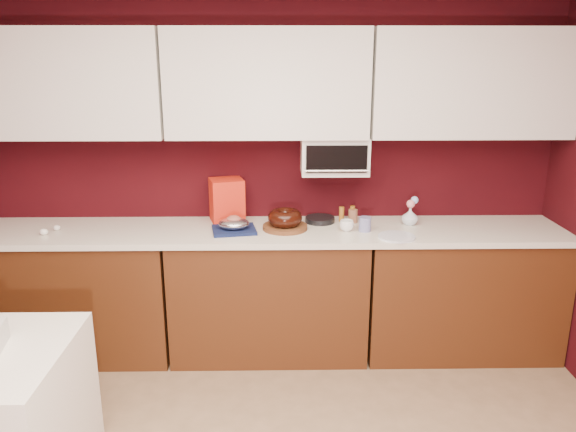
# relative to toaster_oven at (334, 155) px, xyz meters

# --- Properties ---
(wall_back) EXTENTS (4.00, 0.02, 2.50)m
(wall_back) POSITION_rel_toaster_oven_xyz_m (-0.45, 0.15, -0.12)
(wall_back) COLOR #33070B
(wall_back) RESTS_ON floor
(base_cabinet_left) EXTENTS (1.31, 0.58, 0.86)m
(base_cabinet_left) POSITION_rel_toaster_oven_xyz_m (-1.78, -0.17, -0.95)
(base_cabinet_left) COLOR #4A240E
(base_cabinet_left) RESTS_ON floor
(base_cabinet_center) EXTENTS (1.31, 0.58, 0.86)m
(base_cabinet_center) POSITION_rel_toaster_oven_xyz_m (-0.45, -0.17, -0.95)
(base_cabinet_center) COLOR #4A240E
(base_cabinet_center) RESTS_ON floor
(base_cabinet_right) EXTENTS (1.31, 0.58, 0.86)m
(base_cabinet_right) POSITION_rel_toaster_oven_xyz_m (0.88, -0.17, -0.95)
(base_cabinet_right) COLOR #4A240E
(base_cabinet_right) RESTS_ON floor
(countertop) EXTENTS (4.00, 0.62, 0.04)m
(countertop) POSITION_rel_toaster_oven_xyz_m (-0.45, -0.17, -0.49)
(countertop) COLOR silver
(countertop) RESTS_ON base_cabinet_center
(upper_cabinet_left) EXTENTS (1.31, 0.33, 0.70)m
(upper_cabinet_left) POSITION_rel_toaster_oven_xyz_m (-1.78, -0.02, 0.48)
(upper_cabinet_left) COLOR white
(upper_cabinet_left) RESTS_ON wall_back
(upper_cabinet_center) EXTENTS (1.31, 0.33, 0.70)m
(upper_cabinet_center) POSITION_rel_toaster_oven_xyz_m (-0.45, -0.02, 0.48)
(upper_cabinet_center) COLOR white
(upper_cabinet_center) RESTS_ON wall_back
(upper_cabinet_right) EXTENTS (1.31, 0.33, 0.70)m
(upper_cabinet_right) POSITION_rel_toaster_oven_xyz_m (0.88, -0.02, 0.48)
(upper_cabinet_right) COLOR white
(upper_cabinet_right) RESTS_ON wall_back
(toaster_oven) EXTENTS (0.45, 0.30, 0.25)m
(toaster_oven) POSITION_rel_toaster_oven_xyz_m (0.00, 0.00, 0.00)
(toaster_oven) COLOR white
(toaster_oven) RESTS_ON upper_cabinet_center
(toaster_oven_door) EXTENTS (0.40, 0.02, 0.18)m
(toaster_oven_door) POSITION_rel_toaster_oven_xyz_m (0.00, -0.16, 0.00)
(toaster_oven_door) COLOR black
(toaster_oven_door) RESTS_ON toaster_oven
(toaster_oven_handle) EXTENTS (0.42, 0.02, 0.02)m
(toaster_oven_handle) POSITION_rel_toaster_oven_xyz_m (0.00, -0.18, -0.07)
(toaster_oven_handle) COLOR silver
(toaster_oven_handle) RESTS_ON toaster_oven
(cake_base) EXTENTS (0.34, 0.34, 0.03)m
(cake_base) POSITION_rel_toaster_oven_xyz_m (-0.34, -0.17, -0.46)
(cake_base) COLOR brown
(cake_base) RESTS_ON countertop
(bundt_cake) EXTENTS (0.26, 0.26, 0.09)m
(bundt_cake) POSITION_rel_toaster_oven_xyz_m (-0.34, -0.17, -0.39)
(bundt_cake) COLOR black
(bundt_cake) RESTS_ON cake_base
(navy_towel) EXTENTS (0.32, 0.28, 0.02)m
(navy_towel) POSITION_rel_toaster_oven_xyz_m (-0.68, -0.21, -0.46)
(navy_towel) COLOR #121C45
(navy_towel) RESTS_ON countertop
(foil_ham_nest) EXTENTS (0.23, 0.20, 0.08)m
(foil_ham_nest) POSITION_rel_toaster_oven_xyz_m (-0.68, -0.21, -0.42)
(foil_ham_nest) COLOR silver
(foil_ham_nest) RESTS_ON navy_towel
(roasted_ham) EXTENTS (0.12, 0.12, 0.06)m
(roasted_ham) POSITION_rel_toaster_oven_xyz_m (-0.68, -0.21, -0.40)
(roasted_ham) COLOR #AD5F4F
(roasted_ham) RESTS_ON foil_ham_nest
(pandoro_box) EXTENTS (0.27, 0.25, 0.30)m
(pandoro_box) POSITION_rel_toaster_oven_xyz_m (-0.74, 0.03, -0.32)
(pandoro_box) COLOR red
(pandoro_box) RESTS_ON countertop
(dark_pan) EXTENTS (0.21, 0.21, 0.04)m
(dark_pan) POSITION_rel_toaster_oven_xyz_m (-0.09, -0.00, -0.46)
(dark_pan) COLOR black
(dark_pan) RESTS_ON countertop
(coffee_mug) EXTENTS (0.11, 0.11, 0.09)m
(coffee_mug) POSITION_rel_toaster_oven_xyz_m (0.07, -0.22, -0.43)
(coffee_mug) COLOR white
(coffee_mug) RESTS_ON countertop
(blue_jar) EXTENTS (0.09, 0.09, 0.10)m
(blue_jar) POSITION_rel_toaster_oven_xyz_m (0.19, -0.22, -0.43)
(blue_jar) COLOR navy
(blue_jar) RESTS_ON countertop
(flower_vase) EXTENTS (0.10, 0.10, 0.13)m
(flower_vase) POSITION_rel_toaster_oven_xyz_m (0.52, -0.08, -0.41)
(flower_vase) COLOR silver
(flower_vase) RESTS_ON countertop
(flower_pink) EXTENTS (0.06, 0.06, 0.06)m
(flower_pink) POSITION_rel_toaster_oven_xyz_m (0.52, -0.08, -0.33)
(flower_pink) COLOR pink
(flower_pink) RESTS_ON flower_vase
(flower_blue) EXTENTS (0.05, 0.05, 0.05)m
(flower_blue) POSITION_rel_toaster_oven_xyz_m (0.55, -0.06, -0.30)
(flower_blue) COLOR #9CBDFA
(flower_blue) RESTS_ON flower_vase
(china_plate) EXTENTS (0.28, 0.28, 0.01)m
(china_plate) POSITION_rel_toaster_oven_xyz_m (0.38, -0.36, -0.47)
(china_plate) COLOR white
(china_plate) RESTS_ON countertop
(amber_bottle) EXTENTS (0.05, 0.05, 0.11)m
(amber_bottle) POSITION_rel_toaster_oven_xyz_m (0.06, 0.01, -0.42)
(amber_bottle) COLOR #9A5F1C
(amber_bottle) RESTS_ON countertop
(paper_cup) EXTENTS (0.06, 0.06, 0.09)m
(paper_cup) POSITION_rel_toaster_oven_xyz_m (0.14, -0.02, -0.43)
(paper_cup) COLOR brown
(paper_cup) RESTS_ON countertop
(egg_left) EXTENTS (0.06, 0.04, 0.04)m
(egg_left) POSITION_rel_toaster_oven_xyz_m (-1.91, -0.27, -0.45)
(egg_left) COLOR white
(egg_left) RESTS_ON countertop
(egg_right) EXTENTS (0.06, 0.05, 0.04)m
(egg_right) POSITION_rel_toaster_oven_xyz_m (-1.86, -0.17, -0.46)
(egg_right) COLOR silver
(egg_right) RESTS_ON countertop
(amber_bottle_tall) EXTENTS (0.04, 0.04, 0.12)m
(amber_bottle_tall) POSITION_rel_toaster_oven_xyz_m (0.14, -0.01, -0.42)
(amber_bottle_tall) COLOR brown
(amber_bottle_tall) RESTS_ON countertop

